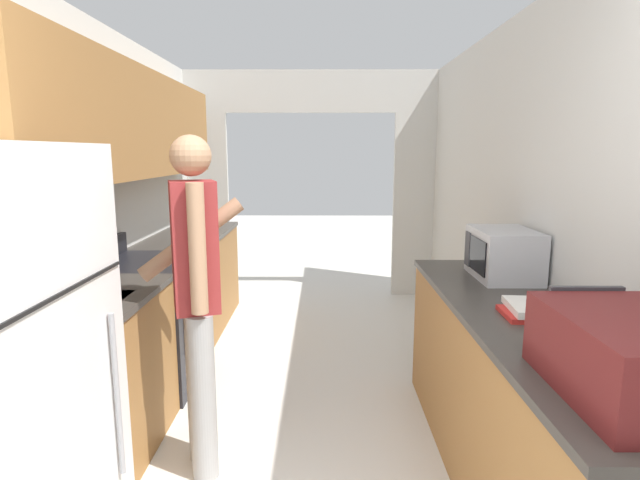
{
  "coord_description": "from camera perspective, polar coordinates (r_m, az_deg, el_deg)",
  "views": [
    {
      "loc": [
        0.14,
        -0.81,
        1.63
      ],
      "look_at": [
        0.12,
        3.0,
        0.95
      ],
      "focal_mm": 28.0,
      "sensor_mm": 36.0,
      "label": 1
    }
  ],
  "objects": [
    {
      "name": "wall_left",
      "position": [
        3.36,
        -25.73,
        6.75
      ],
      "size": [
        0.38,
        7.16,
        2.5
      ],
      "color": "silver",
      "rests_on": "ground_plane"
    },
    {
      "name": "wall_right",
      "position": [
        2.91,
        26.22,
        1.55
      ],
      "size": [
        0.06,
        7.16,
        2.5
      ],
      "color": "silver",
      "rests_on": "ground_plane"
    },
    {
      "name": "wall_far_with_doorway",
      "position": [
        5.61,
        -1.07,
        8.33
      ],
      "size": [
        3.16,
        0.06,
        2.5
      ],
      "color": "silver",
      "rests_on": "ground_plane"
    },
    {
      "name": "counter_left",
      "position": [
        4.05,
        -17.3,
        -7.34
      ],
      "size": [
        0.62,
        3.3,
        0.9
      ],
      "color": "#9E6B38",
      "rests_on": "ground_plane"
    },
    {
      "name": "counter_right",
      "position": [
        2.68,
        21.87,
        -16.87
      ],
      "size": [
        0.62,
        2.29,
        0.9
      ],
      "color": "#9E6B38",
      "rests_on": "ground_plane"
    },
    {
      "name": "range_oven",
      "position": [
        3.72,
        -18.88,
        -8.91
      ],
      "size": [
        0.66,
        0.72,
        1.04
      ],
      "color": "black",
      "rests_on": "ground_plane"
    },
    {
      "name": "person",
      "position": [
        2.55,
        -13.9,
        -6.32
      ],
      "size": [
        0.54,
        0.45,
        1.71
      ],
      "rotation": [
        0.0,
        0.0,
        1.91
      ],
      "color": "#9E9E9E",
      "rests_on": "ground_plane"
    },
    {
      "name": "suitcase",
      "position": [
        1.81,
        32.34,
        -11.22
      ],
      "size": [
        0.44,
        0.61,
        0.26
      ],
      "color": "#5B1919",
      "rests_on": "counter_right"
    },
    {
      "name": "microwave",
      "position": [
        3.11,
        20.23,
        -1.5
      ],
      "size": [
        0.33,
        0.46,
        0.29
      ],
      "color": "#B7B7BC",
      "rests_on": "counter_right"
    },
    {
      "name": "book_stack",
      "position": [
        2.46,
        22.83,
        -7.42
      ],
      "size": [
        0.25,
        0.28,
        0.06
      ],
      "color": "red",
      "rests_on": "counter_right"
    }
  ]
}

